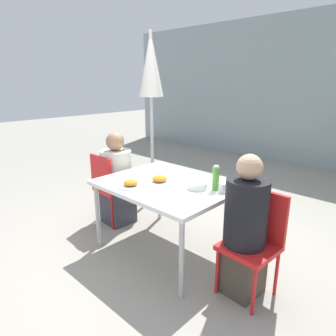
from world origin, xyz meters
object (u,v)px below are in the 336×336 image
Objects in this scene: closed_umbrella at (151,77)px; salad_bowl at (197,185)px; person_right at (245,231)px; bottle at (216,178)px; chair_right at (255,235)px; chair_left at (109,184)px; drinking_cup at (223,188)px; person_left at (117,182)px.

closed_umbrella is 1.88m from salad_bowl.
person_right is 5.07× the size of bottle.
chair_right is 4.63× the size of salad_bowl.
person_right is at bearing 58.09° from chair_right.
chair_left is at bearing -80.05° from closed_umbrella.
chair_left is 1.00× the size of chair_right.
person_left is at bearing -175.95° from drinking_cup.
closed_umbrella is at bearing 156.44° from bottle.
drinking_cup is (1.64, -0.69, -0.98)m from closed_umbrella.
bottle is at bearing -23.56° from closed_umbrella.
chair_right is at bearing -3.92° from salad_bowl.
person_left is 1.23m from salad_bowl.
salad_bowl is (-0.23, -0.07, -0.01)m from drinking_cup.
bottle is (1.55, -0.68, -0.91)m from closed_umbrella.
drinking_cup is (1.43, 0.10, 0.25)m from person_left.
closed_umbrella is at bearing 151.60° from salad_bowl.
closed_umbrella is (-1.98, 0.88, 1.20)m from person_right.
chair_right is (1.83, -0.02, -0.02)m from person_left.
salad_bowl is (1.20, 0.03, 0.24)m from person_left.
chair_left reaches higher than salad_bowl.
chair_right is 0.11m from person_right.
chair_left is 1.83m from person_right.
chair_left is at bearing -172.28° from bottle.
drinking_cup is (1.48, 0.18, 0.27)m from chair_left.
drinking_cup is at bearing -22.77° from closed_umbrella.
person_right is 0.62m from salad_bowl.
closed_umbrella reaches higher than person_right.
person_right is 2.48m from closed_umbrella.
chair_left is 0.37× the size of closed_umbrella.
bottle reaches higher than salad_bowl.
person_right reaches higher than bottle.
drinking_cup is at bearing 9.42° from chair_left.
chair_right is (1.89, 0.06, 0.00)m from chair_left.
person_left is 1.78m from person_right.
person_right is 13.45× the size of drinking_cup.
chair_left is 1.53m from closed_umbrella.
bottle reaches higher than drinking_cup.
person_right is at bearing -25.38° from bottle.
closed_umbrella reaches higher than salad_bowl.
chair_right is 0.50m from drinking_cup.
chair_left is 4.63× the size of salad_bowl.
salad_bowl is (1.41, -0.76, -0.99)m from closed_umbrella.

